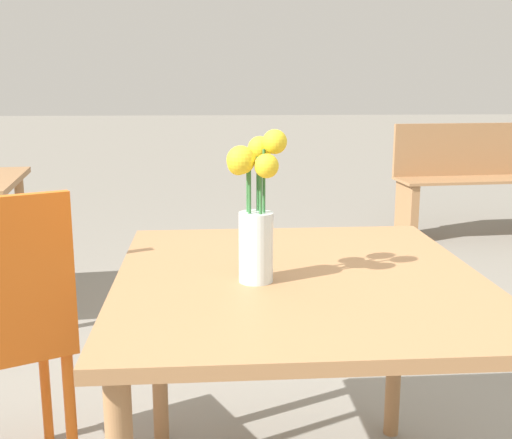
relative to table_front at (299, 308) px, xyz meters
name	(u,v)px	position (x,y,z in m)	size (l,w,h in m)	color
table_front	(299,308)	(0.00, 0.00, 0.00)	(0.91, 1.01, 0.71)	#9E7047
flower_vase	(256,216)	(-0.11, -0.05, 0.24)	(0.14, 0.14, 0.36)	silver
bench_near	(490,176)	(1.88, 3.25, -0.17)	(1.52, 0.49, 0.85)	#9E7047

